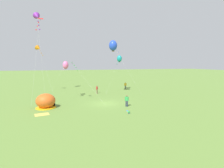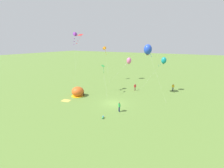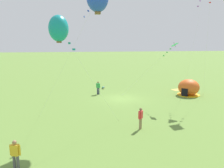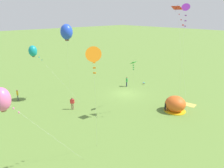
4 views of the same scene
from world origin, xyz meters
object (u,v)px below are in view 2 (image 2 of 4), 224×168
at_px(person_with_toddler, 135,87).
at_px(person_strolling, 173,87).
at_px(toddler_crawling, 103,117).
at_px(kite_orange, 105,49).
at_px(kite_teal, 164,60).
at_px(kite_purple, 75,35).
at_px(kite_pink, 129,61).
at_px(kite_green, 103,68).
at_px(popup_tent, 78,92).
at_px(person_center_field, 119,106).
at_px(kite_blue, 148,49).
at_px(kite_red, 80,37).

height_order(person_with_toddler, person_strolling, same).
bearing_deg(person_strolling, toddler_crawling, -110.84).
relative_size(kite_orange, kite_teal, 1.25).
height_order(person_with_toddler, kite_teal, kite_teal).
bearing_deg(kite_orange, kite_purple, -84.82).
bearing_deg(person_strolling, kite_pink, 157.74).
xyz_separation_m(kite_teal, kite_green, (-11.11, -8.36, -1.35)).
distance_m(popup_tent, person_center_field, 11.78).
bearing_deg(popup_tent, kite_purple, 127.18).
xyz_separation_m(kite_orange, kite_pink, (5.78, 4.85, -3.67)).
bearing_deg(kite_teal, kite_blue, -125.88).
xyz_separation_m(person_with_toddler, kite_purple, (-10.39, -8.86, 11.95)).
bearing_deg(person_strolling, person_with_toddler, -152.64).
bearing_deg(person_center_field, kite_red, 157.44).
distance_m(person_center_field, kite_red, 17.45).
bearing_deg(person_center_field, kite_orange, 127.26).
distance_m(toddler_crawling, kite_pink, 27.29).
height_order(person_center_field, kite_orange, kite_orange).
height_order(popup_tent, kite_pink, kite_pink).
xyz_separation_m(toddler_crawling, kite_pink, (-6.47, 25.87, 5.81)).
bearing_deg(toddler_crawling, kite_orange, 120.22).
height_order(kite_green, kite_blue, kite_blue).
bearing_deg(kite_teal, popup_tent, -142.49).
xyz_separation_m(kite_teal, kite_pink, (-11.73, 7.86, -1.51)).
xyz_separation_m(toddler_crawling, kite_blue, (2.49, 14.17, 9.84)).
height_order(toddler_crawling, person_center_field, person_center_field).
height_order(person_with_toddler, kite_pink, kite_pink).
distance_m(toddler_crawling, kite_green, 12.77).
bearing_deg(kite_purple, person_with_toddler, 40.46).
bearing_deg(kite_green, person_center_field, -41.76).
xyz_separation_m(person_strolling, kite_teal, (-2.38, -2.08, 6.53)).
height_order(popup_tent, kite_green, kite_green).
relative_size(popup_tent, kite_green, 0.42).
height_order(kite_orange, kite_red, kite_red).
bearing_deg(kite_orange, kite_teal, -9.76).
distance_m(kite_teal, kite_blue, 5.37).
distance_m(person_with_toddler, kite_orange, 15.45).
xyz_separation_m(kite_orange, kite_teal, (17.51, -3.01, -2.16)).
xyz_separation_m(kite_orange, kite_blue, (14.74, -6.85, 0.36)).
distance_m(popup_tent, toddler_crawling, 11.98).
xyz_separation_m(toddler_crawling, kite_green, (-5.85, 9.65, 5.97)).
distance_m(person_strolling, kite_green, 17.84).
height_order(person_center_field, kite_green, kite_green).
relative_size(person_center_field, kite_orange, 0.17).
relative_size(person_strolling, kite_blue, 0.16).
height_order(person_center_field, person_strolling, same).
distance_m(toddler_crawling, kite_purple, 18.20).
distance_m(kite_pink, kite_red, 19.22).
distance_m(toddler_crawling, person_strolling, 21.51).
bearing_deg(person_with_toddler, toddler_crawling, -87.89).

